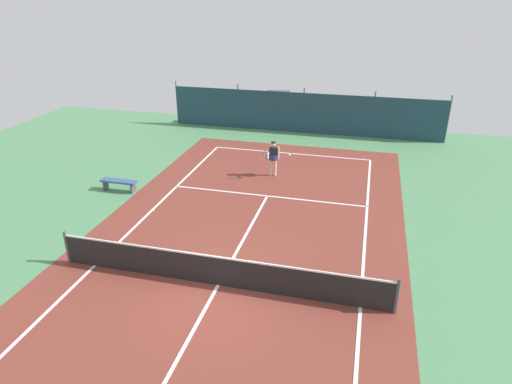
{
  "coord_description": "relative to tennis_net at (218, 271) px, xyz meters",
  "views": [
    {
      "loc": [
        3.77,
        -10.26,
        8.0
      ],
      "look_at": [
        -0.08,
        4.79,
        0.9
      ],
      "focal_mm": 31.42,
      "sensor_mm": 36.0,
      "label": 1
    }
  ],
  "objects": [
    {
      "name": "parked_car",
      "position": [
        -2.18,
        18.71,
        0.33
      ],
      "size": [
        2.39,
        4.38,
        1.68
      ],
      "rotation": [
        0.0,
        0.0,
        0.12
      ],
      "color": "silver",
      "rests_on": "ground"
    },
    {
      "name": "ground_plane",
      "position": [
        0.0,
        0.0,
        -0.51
      ],
      "size": [
        36.0,
        36.0,
        0.0
      ],
      "primitive_type": "plane",
      "color": "#4C8456"
    },
    {
      "name": "back_fence",
      "position": [
        -0.0,
        16.34,
        0.16
      ],
      "size": [
        16.3,
        0.98,
        2.7
      ],
      "color": "#1E3D4C",
      "rests_on": "ground"
    },
    {
      "name": "tennis_player",
      "position": [
        -0.26,
        8.69,
        0.45
      ],
      "size": [
        0.65,
        0.79,
        1.64
      ],
      "rotation": [
        0.0,
        0.0,
        3.28
      ],
      "color": "beige",
      "rests_on": "ground"
    },
    {
      "name": "tennis_ball_near_player",
      "position": [
        -3.98,
        3.88,
        -0.48
      ],
      "size": [
        0.07,
        0.07,
        0.07
      ],
      "primitive_type": "sphere",
      "color": "#CCDB33",
      "rests_on": "ground"
    },
    {
      "name": "court_surface",
      "position": [
        0.0,
        0.0,
        -0.51
      ],
      "size": [
        11.02,
        26.6,
        0.01
      ],
      "color": "brown",
      "rests_on": "ground"
    },
    {
      "name": "tennis_net",
      "position": [
        0.0,
        0.0,
        0.0
      ],
      "size": [
        10.12,
        0.1,
        1.1
      ],
      "color": "black",
      "rests_on": "ground"
    },
    {
      "name": "courtside_bench",
      "position": [
        -6.31,
        5.37,
        -0.14
      ],
      "size": [
        1.6,
        0.4,
        0.49
      ],
      "color": "#335184",
      "rests_on": "ground"
    }
  ]
}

